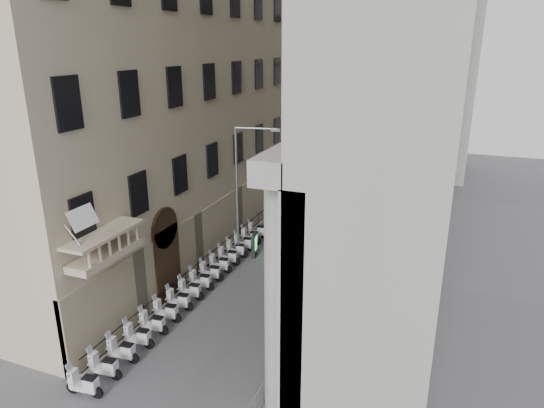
% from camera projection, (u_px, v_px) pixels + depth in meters
% --- Properties ---
extents(left_building, '(5.00, 36.00, 34.00)m').
position_uv_depth(left_building, '(201.00, 1.00, 33.01)').
color(left_building, beige).
rests_on(left_building, ground).
extents(far_building, '(22.00, 10.00, 30.00)m').
position_uv_depth(far_building, '(376.00, 36.00, 54.04)').
color(far_building, '#ACA9A2').
rests_on(far_building, ground).
extents(iron_fence, '(0.30, 28.00, 1.40)m').
position_uv_depth(iron_fence, '(225.00, 259.00, 33.79)').
color(iron_fence, black).
rests_on(iron_fence, ground).
extents(blue_awning, '(1.60, 3.00, 3.00)m').
position_uv_depth(blue_awning, '(367.00, 235.00, 37.95)').
color(blue_awning, navy).
rests_on(blue_awning, ground).
extents(flag, '(1.00, 1.40, 8.20)m').
position_uv_depth(flag, '(103.00, 372.00, 22.20)').
color(flag, '#9E0C11').
rests_on(flag, ground).
extents(scooter_0, '(1.45, 0.70, 1.50)m').
position_uv_depth(scooter_0, '(86.00, 395.00, 20.73)').
color(scooter_0, white).
rests_on(scooter_0, ground).
extents(scooter_1, '(1.45, 0.70, 1.50)m').
position_uv_depth(scooter_1, '(105.00, 377.00, 21.84)').
color(scooter_1, white).
rests_on(scooter_1, ground).
extents(scooter_2, '(1.45, 0.70, 1.50)m').
position_uv_depth(scooter_2, '(123.00, 361.00, 22.95)').
color(scooter_2, white).
rests_on(scooter_2, ground).
extents(scooter_3, '(1.45, 0.70, 1.50)m').
position_uv_depth(scooter_3, '(139.00, 346.00, 24.06)').
color(scooter_3, white).
rests_on(scooter_3, ground).
extents(scooter_4, '(1.45, 0.70, 1.50)m').
position_uv_depth(scooter_4, '(154.00, 333.00, 25.16)').
color(scooter_4, white).
rests_on(scooter_4, ground).
extents(scooter_5, '(1.45, 0.70, 1.50)m').
position_uv_depth(scooter_5, '(167.00, 321.00, 26.27)').
color(scooter_5, white).
rests_on(scooter_5, ground).
extents(scooter_6, '(1.45, 0.70, 1.50)m').
position_uv_depth(scooter_6, '(179.00, 309.00, 27.38)').
color(scooter_6, white).
rests_on(scooter_6, ground).
extents(scooter_7, '(1.45, 0.70, 1.50)m').
position_uv_depth(scooter_7, '(191.00, 299.00, 28.49)').
color(scooter_7, white).
rests_on(scooter_7, ground).
extents(scooter_8, '(1.45, 0.70, 1.50)m').
position_uv_depth(scooter_8, '(201.00, 289.00, 29.60)').
color(scooter_8, white).
rests_on(scooter_8, ground).
extents(scooter_9, '(1.45, 0.70, 1.50)m').
position_uv_depth(scooter_9, '(211.00, 280.00, 30.71)').
color(scooter_9, white).
rests_on(scooter_9, ground).
extents(scooter_10, '(1.45, 0.70, 1.50)m').
position_uv_depth(scooter_10, '(220.00, 272.00, 31.81)').
color(scooter_10, white).
rests_on(scooter_10, ground).
extents(scooter_11, '(1.45, 0.70, 1.50)m').
position_uv_depth(scooter_11, '(228.00, 264.00, 32.92)').
color(scooter_11, white).
rests_on(scooter_11, ground).
extents(scooter_12, '(1.45, 0.70, 1.50)m').
position_uv_depth(scooter_12, '(236.00, 257.00, 34.03)').
color(scooter_12, white).
rests_on(scooter_12, ground).
extents(scooter_13, '(1.45, 0.70, 1.50)m').
position_uv_depth(scooter_13, '(244.00, 250.00, 35.14)').
color(scooter_13, white).
rests_on(scooter_13, ground).
extents(scooter_14, '(1.45, 0.70, 1.50)m').
position_uv_depth(scooter_14, '(251.00, 244.00, 36.25)').
color(scooter_14, white).
rests_on(scooter_14, ground).
extents(scooter_15, '(1.45, 0.70, 1.50)m').
position_uv_depth(scooter_15, '(257.00, 238.00, 37.36)').
color(scooter_15, white).
rests_on(scooter_15, ground).
extents(barrier_1, '(0.60, 2.40, 1.10)m').
position_uv_depth(barrier_1, '(281.00, 373.00, 22.13)').
color(barrier_1, '#A9ABB0').
rests_on(barrier_1, ground).
extents(barrier_2, '(0.60, 2.40, 1.10)m').
position_uv_depth(barrier_2, '(298.00, 343.00, 24.34)').
color(barrier_2, '#A9ABB0').
rests_on(barrier_2, ground).
extents(barrier_3, '(0.60, 2.40, 1.10)m').
position_uv_depth(barrier_3, '(312.00, 318.00, 26.55)').
color(barrier_3, '#A9ABB0').
rests_on(barrier_3, ground).
extents(barrier_4, '(0.60, 2.40, 1.10)m').
position_uv_depth(barrier_4, '(324.00, 297.00, 28.76)').
color(barrier_4, '#A9ABB0').
rests_on(barrier_4, ground).
extents(barrier_5, '(0.60, 2.40, 1.10)m').
position_uv_depth(barrier_5, '(335.00, 278.00, 30.97)').
color(barrier_5, '#A9ABB0').
rests_on(barrier_5, ground).
extents(barrier_6, '(0.60, 2.40, 1.10)m').
position_uv_depth(barrier_6, '(344.00, 263.00, 33.18)').
color(barrier_6, '#A9ABB0').
rests_on(barrier_6, ground).
extents(barrier_7, '(0.60, 2.40, 1.10)m').
position_uv_depth(barrier_7, '(352.00, 249.00, 35.38)').
color(barrier_7, '#A9ABB0').
rests_on(barrier_7, ground).
extents(barrier_8, '(0.60, 2.40, 1.10)m').
position_uv_depth(barrier_8, '(359.00, 237.00, 37.59)').
color(barrier_8, '#A9ABB0').
rests_on(barrier_8, ground).
extents(security_tent, '(4.02, 4.02, 3.26)m').
position_uv_depth(security_tent, '(296.00, 186.00, 41.21)').
color(security_tent, white).
rests_on(security_tent, ground).
extents(street_lamp, '(2.97, 0.72, 9.20)m').
position_uv_depth(street_lamp, '(242.00, 182.00, 32.10)').
color(street_lamp, gray).
rests_on(street_lamp, ground).
extents(info_kiosk, '(0.42, 0.83, 1.70)m').
position_uv_depth(info_kiosk, '(254.00, 245.00, 33.84)').
color(info_kiosk, black).
rests_on(info_kiosk, ground).
extents(pedestrian_a, '(0.65, 0.49, 1.60)m').
position_uv_depth(pedestrian_a, '(318.00, 213.00, 40.51)').
color(pedestrian_a, black).
rests_on(pedestrian_a, ground).
extents(pedestrian_b, '(1.03, 0.89, 1.83)m').
position_uv_depth(pedestrian_b, '(365.00, 193.00, 45.38)').
color(pedestrian_b, black).
rests_on(pedestrian_b, ground).
extents(pedestrian_c, '(1.08, 0.91, 1.87)m').
position_uv_depth(pedestrian_c, '(315.00, 200.00, 43.20)').
color(pedestrian_c, black).
rests_on(pedestrian_c, ground).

